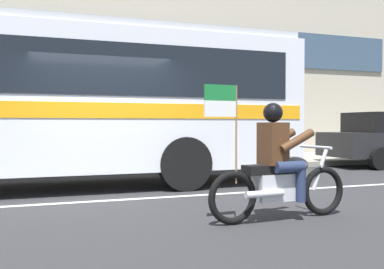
% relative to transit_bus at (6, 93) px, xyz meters
% --- Properties ---
extents(ground_plane, '(60.00, 60.00, 0.00)m').
position_rel_transit_bus_xyz_m(ground_plane, '(1.66, -1.19, -1.88)').
color(ground_plane, '#2B2B2D').
extents(sidewalk_curb, '(28.00, 3.80, 0.15)m').
position_rel_transit_bus_xyz_m(sidewalk_curb, '(1.66, 3.91, -1.81)').
color(sidewalk_curb, gray).
rests_on(sidewalk_curb, ground_plane).
extents(lane_center_stripe, '(26.60, 0.14, 0.01)m').
position_rel_transit_bus_xyz_m(lane_center_stripe, '(1.66, -1.79, -1.88)').
color(lane_center_stripe, silver).
rests_on(lane_center_stripe, ground_plane).
extents(transit_bus, '(11.71, 2.64, 3.22)m').
position_rel_transit_bus_xyz_m(transit_bus, '(0.00, 0.00, 0.00)').
color(transit_bus, silver).
rests_on(transit_bus, ground_plane).
extents(motorcycle_with_rider, '(2.19, 0.64, 1.78)m').
position_rel_transit_bus_xyz_m(motorcycle_with_rider, '(3.54, -4.07, -1.22)').
color(motorcycle_with_rider, black).
rests_on(motorcycle_with_rider, ground_plane).
extents(fire_hydrant, '(0.22, 0.30, 0.75)m').
position_rel_transit_bus_xyz_m(fire_hydrant, '(5.59, 2.59, -1.36)').
color(fire_hydrant, gold).
rests_on(fire_hydrant, sidewalk_curb).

